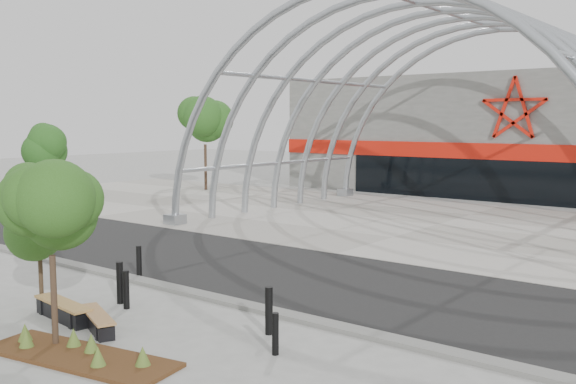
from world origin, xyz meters
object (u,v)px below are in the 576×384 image
(street_tree_0, at_px, (38,213))
(street_tree_1, at_px, (51,217))
(bench_1, at_px, (97,322))
(bollard_2, at_px, (120,283))
(bench_0, at_px, (63,311))

(street_tree_0, relative_size, street_tree_1, 0.89)
(street_tree_1, distance_m, bench_1, 2.97)
(bollard_2, bearing_deg, street_tree_0, -126.58)
(street_tree_1, distance_m, bollard_2, 4.13)
(bollard_2, bearing_deg, bench_1, -51.15)
(street_tree_0, distance_m, street_tree_1, 3.19)
(street_tree_0, xyz_separation_m, bench_0, (1.26, -0.19, -2.33))
(street_tree_0, xyz_separation_m, bench_1, (2.60, -0.14, -2.35))
(street_tree_1, relative_size, bench_0, 1.79)
(street_tree_1, height_order, bench_0, street_tree_1)
(bench_1, bearing_deg, street_tree_1, -78.67)
(street_tree_0, height_order, bench_1, street_tree_0)
(street_tree_1, height_order, bench_1, street_tree_1)
(street_tree_0, bearing_deg, bench_1, -3.13)
(street_tree_1, bearing_deg, bench_1, 101.33)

